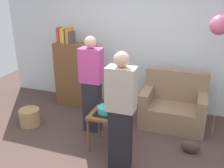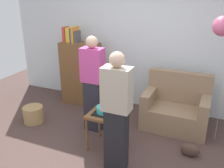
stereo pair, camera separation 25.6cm
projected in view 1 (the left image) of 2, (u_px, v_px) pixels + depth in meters
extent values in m
plane|color=#4C3833|center=(103.00, 161.00, 3.60)|extent=(8.00, 8.00, 0.00)
cube|color=silver|center=(140.00, 41.00, 4.93)|extent=(6.00, 0.10, 2.70)
cube|color=#8C7054|center=(172.00, 115.00, 4.46)|extent=(1.10, 0.70, 0.40)
cube|color=#8C7054|center=(176.00, 85.00, 4.53)|extent=(1.10, 0.16, 0.56)
cube|color=#8C7054|center=(147.00, 95.00, 4.49)|extent=(0.16, 0.70, 0.24)
cube|color=#8C7054|center=(202.00, 103.00, 4.20)|extent=(0.16, 0.70, 0.24)
cube|color=brown|center=(76.00, 75.00, 5.18)|extent=(0.80, 0.36, 1.30)
cube|color=red|center=(60.00, 35.00, 4.99)|extent=(0.06, 0.19, 0.30)
cube|color=gold|center=(63.00, 35.00, 4.98)|extent=(0.04, 0.17, 0.28)
cube|color=gold|center=(65.00, 35.00, 4.96)|extent=(0.06, 0.21, 0.30)
cube|color=#3366B7|center=(67.00, 36.00, 4.94)|extent=(0.03, 0.17, 0.28)
cube|color=orange|center=(70.00, 35.00, 4.92)|extent=(0.05, 0.25, 0.31)
cube|color=#4C4C51|center=(72.00, 37.00, 4.92)|extent=(0.04, 0.21, 0.23)
cube|color=brown|center=(106.00, 114.00, 3.74)|extent=(0.48, 0.48, 0.04)
cylinder|color=brown|center=(88.00, 136.00, 3.72)|extent=(0.04, 0.04, 0.54)
cylinder|color=brown|center=(115.00, 141.00, 3.59)|extent=(0.04, 0.04, 0.54)
cylinder|color=brown|center=(99.00, 122.00, 4.09)|extent=(0.04, 0.04, 0.54)
cylinder|color=brown|center=(124.00, 127.00, 3.96)|extent=(0.04, 0.04, 0.54)
cube|color=black|center=(106.00, 113.00, 3.73)|extent=(0.32, 0.32, 0.02)
cylinder|color=#2DB2B7|center=(106.00, 109.00, 3.71)|extent=(0.26, 0.26, 0.09)
cylinder|color=#EA668C|center=(111.00, 105.00, 3.66)|extent=(0.01, 0.01, 0.06)
cylinder|color=#EA668C|center=(111.00, 103.00, 3.73)|extent=(0.01, 0.01, 0.06)
cylinder|color=#EA668C|center=(106.00, 103.00, 3.76)|extent=(0.01, 0.01, 0.05)
cylinder|color=#F2CC4C|center=(101.00, 104.00, 3.71)|extent=(0.01, 0.01, 0.06)
cylinder|color=#66B2E5|center=(103.00, 106.00, 3.64)|extent=(0.01, 0.01, 0.06)
cylinder|color=#EA668C|center=(108.00, 107.00, 3.61)|extent=(0.01, 0.01, 0.06)
cube|color=#23232D|center=(92.00, 106.00, 4.25)|extent=(0.28, 0.20, 0.88)
cube|color=#C6428E|center=(91.00, 66.00, 4.00)|extent=(0.36, 0.22, 0.56)
sphere|color=#D1A889|center=(90.00, 42.00, 3.86)|extent=(0.19, 0.19, 0.19)
cube|color=black|center=(120.00, 140.00, 3.31)|extent=(0.28, 0.20, 0.88)
cube|color=#B2A893|center=(121.00, 89.00, 3.06)|extent=(0.36, 0.22, 0.56)
sphere|color=#D1A889|center=(121.00, 59.00, 2.92)|extent=(0.19, 0.19, 0.19)
cylinder|color=#A88451|center=(30.00, 117.00, 4.51)|extent=(0.36, 0.36, 0.30)
ellipsoid|color=#473328|center=(191.00, 147.00, 3.75)|extent=(0.28, 0.14, 0.20)
cylinder|color=silver|center=(219.00, 89.00, 3.94)|extent=(0.00, 0.00, 1.66)
sphere|color=#D65B84|center=(220.00, 25.00, 3.57)|extent=(0.28, 0.28, 0.28)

